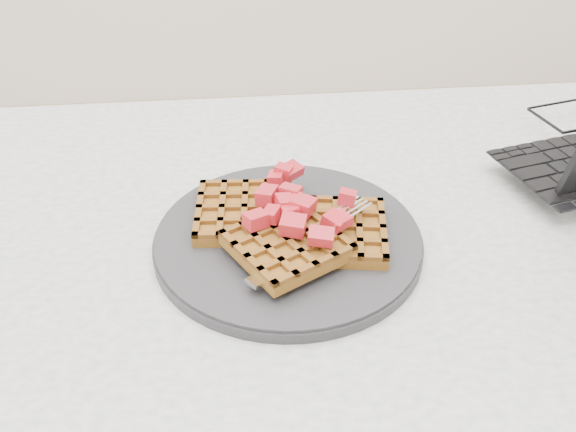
{
  "coord_description": "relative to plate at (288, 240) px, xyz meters",
  "views": [
    {
      "loc": [
        -0.1,
        -0.53,
        1.19
      ],
      "look_at": [
        -0.05,
        0.02,
        0.79
      ],
      "focal_mm": 40.0,
      "sensor_mm": 36.0,
      "label": 1
    }
  ],
  "objects": [
    {
      "name": "fork",
      "position": [
        0.03,
        -0.03,
        0.02
      ],
      "size": [
        0.15,
        0.13,
        0.02
      ],
      "primitive_type": null,
      "rotation": [
        0.0,
        0.0,
        -0.89
      ],
      "color": "silver",
      "rests_on": "plate"
    },
    {
      "name": "plate",
      "position": [
        0.0,
        0.0,
        0.0
      ],
      "size": [
        0.29,
        0.29,
        0.02
      ],
      "primitive_type": "cylinder",
      "color": "#262628",
      "rests_on": "table"
    },
    {
      "name": "waffles",
      "position": [
        0.0,
        -0.0,
        0.02
      ],
      "size": [
        0.21,
        0.2,
        0.03
      ],
      "color": "#8F5B1E",
      "rests_on": "plate"
    },
    {
      "name": "table",
      "position": [
        0.05,
        -0.02,
        -0.12
      ],
      "size": [
        1.2,
        0.8,
        0.75
      ],
      "color": "silver",
      "rests_on": "ground"
    },
    {
      "name": "strawberry_pile",
      "position": [
        0.0,
        -0.0,
        0.05
      ],
      "size": [
        0.15,
        0.15,
        0.02
      ],
      "primitive_type": null,
      "color": "#A00311",
      "rests_on": "waffles"
    }
  ]
}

